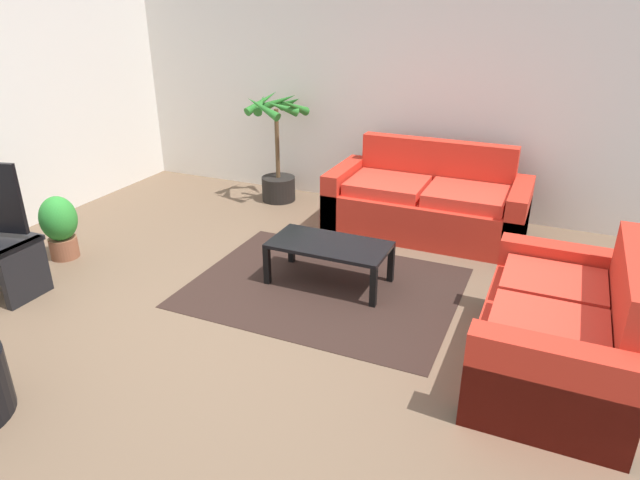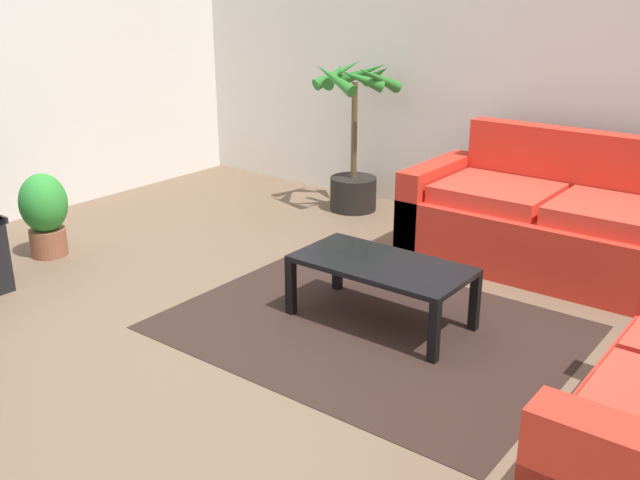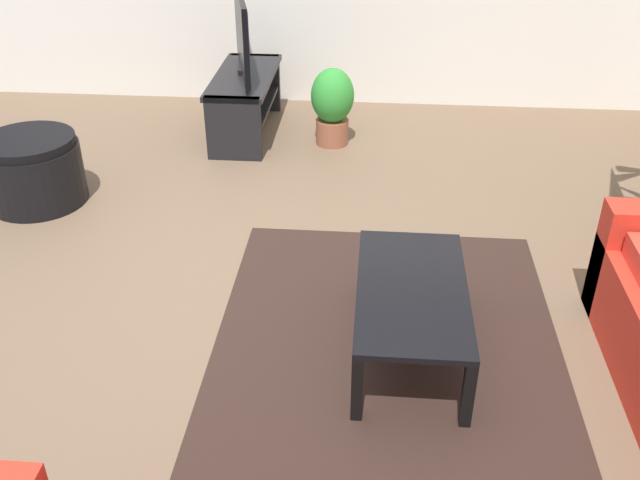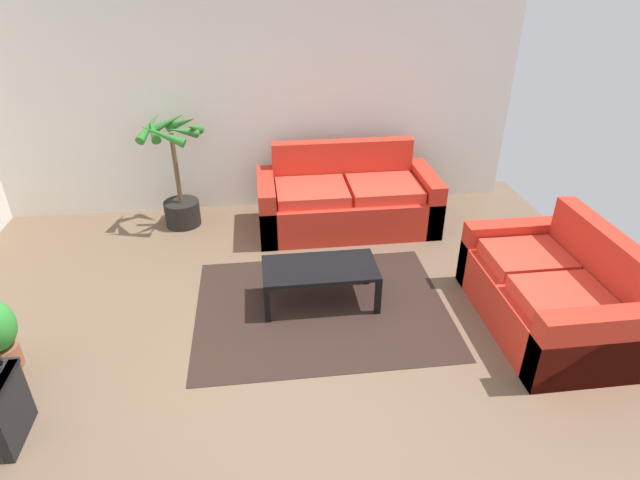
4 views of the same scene
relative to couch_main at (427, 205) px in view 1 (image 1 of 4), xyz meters
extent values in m
plane|color=brown|center=(-0.93, -2.28, -0.30)|extent=(6.60, 6.60, 0.00)
cube|color=silver|center=(-0.93, 0.72, 1.05)|extent=(6.00, 0.06, 2.70)
cube|color=red|center=(0.00, -0.03, -0.09)|extent=(1.97, 0.90, 0.42)
cube|color=red|center=(0.00, 0.34, 0.36)|extent=(1.61, 0.16, 0.48)
cube|color=red|center=(-0.89, -0.03, 0.01)|extent=(0.18, 0.90, 0.62)
cube|color=red|center=(0.89, -0.03, 0.01)|extent=(0.18, 0.90, 0.62)
cube|color=red|center=(-0.40, -0.08, 0.18)|extent=(0.76, 0.66, 0.12)
cube|color=red|center=(0.40, -0.08, 0.18)|extent=(0.76, 0.66, 0.12)
cube|color=red|center=(1.32, -1.97, -0.09)|extent=(0.90, 1.53, 0.42)
cube|color=red|center=(1.69, -1.97, 0.36)|extent=(0.16, 1.17, 0.48)
cube|color=red|center=(1.32, -2.65, 0.01)|extent=(0.90, 0.18, 0.62)
cube|color=red|center=(1.32, -1.30, 0.01)|extent=(0.90, 0.18, 0.62)
cube|color=red|center=(1.27, -2.27, 0.18)|extent=(0.66, 0.55, 0.12)
cube|color=red|center=(1.27, -1.68, 0.18)|extent=(0.66, 0.55, 0.12)
cube|color=black|center=(-2.60, -2.68, -0.06)|extent=(0.06, 0.41, 0.49)
cube|color=black|center=(-0.48, -1.43, 0.05)|extent=(1.00, 0.51, 0.03)
cube|color=black|center=(-0.96, -1.66, -0.13)|extent=(0.05, 0.05, 0.34)
cube|color=black|center=(0.00, -1.66, -0.13)|extent=(0.05, 0.05, 0.34)
cube|color=black|center=(-0.96, -1.19, -0.13)|extent=(0.05, 0.05, 0.34)
cube|color=black|center=(0.00, -1.19, -0.13)|extent=(0.05, 0.05, 0.34)
cube|color=black|center=(-0.48, -1.53, -0.30)|extent=(2.20, 1.70, 0.01)
cylinder|color=black|center=(-1.86, 0.27, -0.16)|extent=(0.40, 0.40, 0.28)
cylinder|color=brown|center=(-1.86, 0.27, 0.39)|extent=(0.05, 0.05, 0.80)
cone|color=#277226|center=(-1.61, 0.24, 0.84)|extent=(0.16, 0.51, 0.27)
cone|color=#277226|center=(-1.76, 0.44, 0.84)|extent=(0.40, 0.29, 0.23)
cone|color=#277226|center=(-1.92, 0.46, 0.84)|extent=(0.43, 0.22, 0.24)
cone|color=#277226|center=(-2.09, 0.35, 0.84)|extent=(0.26, 0.49, 0.27)
cone|color=#277226|center=(-2.02, 0.22, 0.84)|extent=(0.20, 0.38, 0.22)
cone|color=#277226|center=(-1.90, 0.04, 0.84)|extent=(0.48, 0.19, 0.26)
cone|color=#277226|center=(-1.72, 0.14, 0.84)|extent=(0.34, 0.36, 0.23)
cylinder|color=brown|center=(-2.96, -1.97, -0.20)|extent=(0.25, 0.25, 0.20)
ellipsoid|color=#2E8B31|center=(-2.96, -1.97, 0.09)|extent=(0.33, 0.33, 0.42)
camera|label=1|loc=(1.18, -5.37, 1.99)|focal=31.43mm
camera|label=2|loc=(1.54, -4.63, 1.56)|focal=40.39mm
camera|label=3|loc=(2.25, -1.63, 1.96)|focal=40.00mm
camera|label=4|loc=(-0.95, -5.23, 2.49)|focal=29.20mm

